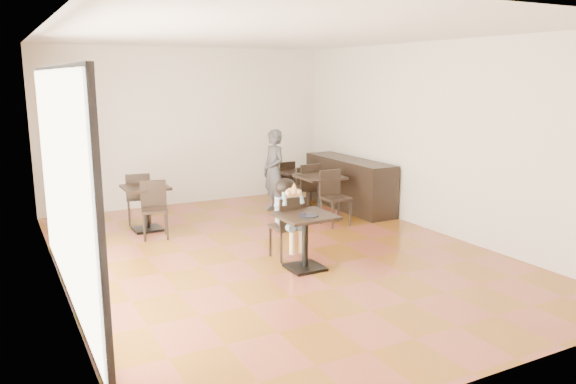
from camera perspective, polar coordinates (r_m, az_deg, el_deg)
floor at (r=8.48m, az=-1.17°, el=-6.34°), size 6.00×8.00×0.01m
ceiling at (r=8.08m, az=-1.27°, el=15.77°), size 6.00×8.00×0.01m
wall_back at (r=11.82m, az=-10.07°, el=6.56°), size 6.00×0.01×3.20m
wall_front at (r=4.95m, az=20.19°, el=-1.05°), size 6.00×0.01×3.20m
wall_left at (r=7.30m, az=-22.76°, el=2.69°), size 0.01×8.00×3.20m
wall_right at (r=9.85m, az=14.63°, el=5.35°), size 0.01×8.00×3.20m
storefront_window at (r=6.84m, az=-21.96°, el=0.49°), size 0.04×4.50×2.60m
child_table at (r=7.75m, az=1.75°, el=-5.09°), size 0.74×0.74×0.78m
child_chair at (r=8.19m, az=-0.16°, el=-3.57°), size 0.42×0.42×0.94m
child at (r=8.16m, az=-0.17°, el=-2.75°), size 0.42×0.59×1.18m
plate at (r=7.56m, az=2.14°, el=-2.39°), size 0.26×0.26×0.02m
pizza_slice at (r=7.90m, az=0.48°, el=-0.02°), size 0.27×0.21×0.06m
adult_patron at (r=10.94m, az=-1.46°, el=2.14°), size 0.43×0.61×1.61m
cafe_table_mid at (r=10.49m, az=3.24°, el=-0.52°), size 0.78×0.78×0.81m
cafe_table_left at (r=9.98m, az=-14.19°, el=-1.61°), size 0.88×0.88×0.78m
cafe_table_back at (r=11.58m, az=0.76°, el=0.40°), size 0.71×0.71×0.70m
chair_mid_a at (r=10.94m, az=1.75°, el=0.44°), size 0.45×0.45×0.98m
chair_mid_b at (r=10.02m, az=4.88°, el=-0.66°), size 0.45×0.45×0.98m
chair_left_a at (r=10.49m, az=-14.94°, el=-0.57°), size 0.50×0.50×0.94m
chair_left_b at (r=9.44m, az=-13.40°, el=-1.83°), size 0.50×0.50×0.94m
chair_back_a at (r=12.05m, az=-0.50°, el=1.19°), size 0.41×0.41×0.85m
chair_back_b at (r=11.10m, az=2.13°, el=0.27°), size 0.41×0.41×0.85m
service_counter at (r=11.34m, az=6.20°, el=0.85°), size 0.60×2.40×1.00m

